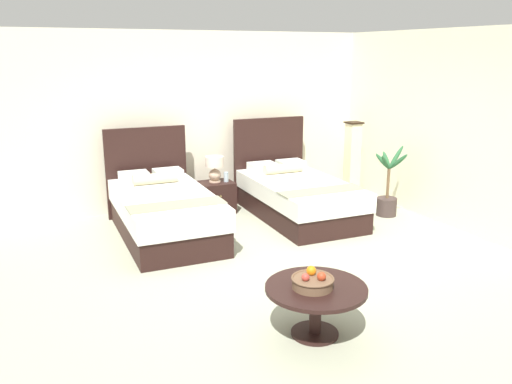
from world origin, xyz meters
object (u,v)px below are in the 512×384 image
at_px(nightstand, 216,197).
at_px(table_lamp, 215,167).
at_px(vase, 226,177).
at_px(floor_lamp_corner, 352,159).
at_px(bed_near_corner, 297,195).
at_px(fruit_bowl, 313,281).
at_px(potted_palm, 387,197).
at_px(bed_near_window, 164,211).
at_px(coffee_table, 316,297).

height_order(nightstand, table_lamp, table_lamp).
distance_m(vase, floor_lamp_corner, 2.29).
distance_m(nightstand, vase, 0.35).
xyz_separation_m(bed_near_corner, nightstand, (-1.02, 0.70, -0.09)).
bearing_deg(floor_lamp_corner, fruit_bowl, -128.68).
height_order(fruit_bowl, potted_palm, potted_palm).
distance_m(bed_near_window, potted_palm, 3.31).
distance_m(vase, coffee_table, 3.78).
bearing_deg(potted_palm, vase, 150.72).
distance_m(table_lamp, potted_palm, 2.63).
relative_size(coffee_table, potted_palm, 0.83).
xyz_separation_m(bed_near_window, vase, (1.15, 0.66, 0.21)).
distance_m(bed_near_window, nightstand, 1.22).
height_order(vase, floor_lamp_corner, floor_lamp_corner).
height_order(coffee_table, fruit_bowl, fruit_bowl).
bearing_deg(fruit_bowl, vase, 79.47).
bearing_deg(bed_near_window, floor_lamp_corner, 10.87).
height_order(bed_near_window, potted_palm, bed_near_window).
distance_m(vase, potted_palm, 2.44).
bearing_deg(coffee_table, nightstand, 82.53).
xyz_separation_m(table_lamp, potted_palm, (2.27, -1.25, -0.42)).
distance_m(bed_near_corner, coffee_table, 3.42).
xyz_separation_m(nightstand, potted_palm, (2.27, -1.23, 0.05)).
bearing_deg(table_lamp, coffee_table, -97.43).
distance_m(nightstand, coffee_table, 3.79).
bearing_deg(floor_lamp_corner, coffee_table, -128.35).
height_order(fruit_bowl, floor_lamp_corner, floor_lamp_corner).
bearing_deg(potted_palm, coffee_table, -137.52).
bearing_deg(bed_near_corner, bed_near_window, -179.79).
bearing_deg(coffee_table, bed_near_corner, 63.72).
height_order(nightstand, vase, vase).
height_order(bed_near_corner, coffee_table, bed_near_corner).
height_order(vase, potted_palm, potted_palm).
xyz_separation_m(bed_near_corner, coffee_table, (-1.51, -3.06, 0.03)).
bearing_deg(coffee_table, table_lamp, 82.57).
distance_m(bed_near_window, table_lamp, 1.28).
bearing_deg(vase, fruit_bowl, -100.53).
relative_size(fruit_bowl, potted_palm, 0.35).
relative_size(bed_near_corner, vase, 14.71).
xyz_separation_m(nightstand, coffee_table, (-0.49, -3.76, 0.12)).
relative_size(bed_near_window, nightstand, 4.17).
bearing_deg(fruit_bowl, bed_near_corner, 63.16).
height_order(bed_near_window, vase, bed_near_window).
bearing_deg(table_lamp, vase, -20.71).
distance_m(vase, fruit_bowl, 3.79).
relative_size(fruit_bowl, floor_lamp_corner, 0.29).
xyz_separation_m(nightstand, floor_lamp_corner, (2.45, -0.04, 0.39)).
xyz_separation_m(vase, fruit_bowl, (-0.69, -3.73, -0.04)).
distance_m(floor_lamp_corner, potted_palm, 1.24).
distance_m(bed_near_corner, fruit_bowl, 3.45).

